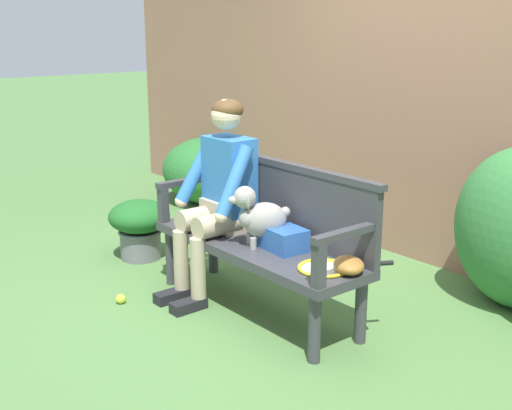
{
  "coord_description": "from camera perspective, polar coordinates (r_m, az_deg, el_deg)",
  "views": [
    {
      "loc": [
        3.08,
        -2.5,
        1.79
      ],
      "look_at": [
        0.0,
        0.0,
        0.71
      ],
      "focal_mm": 46.53,
      "sensor_mm": 36.0,
      "label": 1
    }
  ],
  "objects": [
    {
      "name": "bench_armrest_right_end",
      "position": [
        3.53,
        6.82,
        -3.58
      ],
      "size": [
        0.06,
        0.49,
        0.28
      ],
      "color": "#38383D",
      "rests_on": "garden_bench"
    },
    {
      "name": "baseball_glove",
      "position": [
        3.72,
        7.97,
        -5.14
      ],
      "size": [
        0.28,
        0.27,
        0.09
      ],
      "primitive_type": "ellipsoid",
      "rotation": [
        0.0,
        0.0,
        -0.67
      ],
      "color": "#9E6B2D",
      "rests_on": "garden_bench"
    },
    {
      "name": "hedge_bush_far_right",
      "position": [
        6.82,
        -4.01,
        2.97
      ],
      "size": [
        1.08,
        0.91,
        0.67
      ],
      "primitive_type": "ellipsoid",
      "color": "#286B2D",
      "rests_on": "ground"
    },
    {
      "name": "potted_plant",
      "position": [
        5.26,
        -9.97,
        -1.65
      ],
      "size": [
        0.48,
        0.48,
        0.47
      ],
      "color": "slate",
      "rests_on": "ground"
    },
    {
      "name": "person_seated",
      "position": [
        4.38,
        -3.14,
        1.24
      ],
      "size": [
        0.56,
        0.64,
        1.33
      ],
      "color": "black",
      "rests_on": "ground"
    },
    {
      "name": "tennis_ball",
      "position": [
        4.52,
        -11.55,
        -7.91
      ],
      "size": [
        0.07,
        0.07,
        0.07
      ],
      "primitive_type": "sphere",
      "color": "#CCDB33",
      "rests_on": "ground"
    },
    {
      "name": "brick_garden_fence",
      "position": [
        5.27,
        14.74,
        6.62
      ],
      "size": [
        8.0,
        0.3,
        2.08
      ],
      "primitive_type": "cube",
      "color": "#936651",
      "rests_on": "ground"
    },
    {
      "name": "bench_armrest_left_end",
      "position": [
        4.68,
        -6.78,
        1.18
      ],
      "size": [
        0.06,
        0.49,
        0.28
      ],
      "color": "#38383D",
      "rests_on": "garden_bench"
    },
    {
      "name": "tennis_racket",
      "position": [
        3.77,
        6.19,
        -5.38
      ],
      "size": [
        0.41,
        0.57,
        0.03
      ],
      "color": "yellow",
      "rests_on": "garden_bench"
    },
    {
      "name": "dog_on_bench",
      "position": [
        4.07,
        0.29,
        -0.96
      ],
      "size": [
        0.29,
        0.38,
        0.39
      ],
      "color": "gray",
      "rests_on": "garden_bench"
    },
    {
      "name": "garden_bench",
      "position": [
        4.2,
        0.0,
        -4.1
      ],
      "size": [
        1.62,
        0.49,
        0.46
      ],
      "color": "#38383D",
      "rests_on": "ground"
    },
    {
      "name": "ground_plane",
      "position": [
        4.35,
        0.0,
        -9.0
      ],
      "size": [
        40.0,
        40.0,
        0.0
      ],
      "primitive_type": "plane",
      "color": "#4C753D"
    },
    {
      "name": "sports_bag",
      "position": [
        4.05,
        2.38,
        -2.9
      ],
      "size": [
        0.3,
        0.22,
        0.14
      ],
      "primitive_type": "cube",
      "rotation": [
        0.0,
        0.0,
        -0.09
      ],
      "color": "#2856A3",
      "rests_on": "garden_bench"
    },
    {
      "name": "bench_backrest",
      "position": [
        4.24,
        2.25,
        0.54
      ],
      "size": [
        1.66,
        0.06,
        0.5
      ],
      "color": "#38383D",
      "rests_on": "garden_bench"
    }
  ]
}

